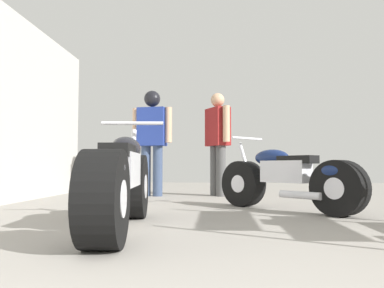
{
  "coord_description": "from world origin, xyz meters",
  "views": [
    {
      "loc": [
        -0.11,
        -0.65,
        0.51
      ],
      "look_at": [
        -0.36,
        3.45,
        0.75
      ],
      "focal_mm": 35.7,
      "sensor_mm": 36.0,
      "label": 1
    }
  ],
  "objects": [
    {
      "name": "ground_plane",
      "position": [
        0.0,
        3.24,
        0.0
      ],
      "size": [
        15.53,
        15.53,
        0.0
      ],
      "primitive_type": "plane",
      "color": "gray"
    },
    {
      "name": "motorcycle_maroon_cruiser",
      "position": [
        -0.86,
        2.33,
        0.38
      ],
      "size": [
        0.6,
        2.02,
        0.94
      ],
      "color": "black",
      "rests_on": "ground_plane"
    },
    {
      "name": "motorcycle_black_naked",
      "position": [
        0.71,
        3.75,
        0.36
      ],
      "size": [
        1.44,
        1.48,
        0.87
      ],
      "color": "black",
      "rests_on": "ground_plane"
    },
    {
      "name": "mechanic_in_blue",
      "position": [
        -0.08,
        5.89,
        1.0
      ],
      "size": [
        0.45,
        0.67,
        1.76
      ],
      "color": "#4C4C4C",
      "rests_on": "ground_plane"
    },
    {
      "name": "mechanic_with_helmet",
      "position": [
        -1.2,
        5.78,
        1.08
      ],
      "size": [
        0.71,
        0.32,
        1.8
      ],
      "color": "#384766",
      "rests_on": "ground_plane"
    }
  ]
}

